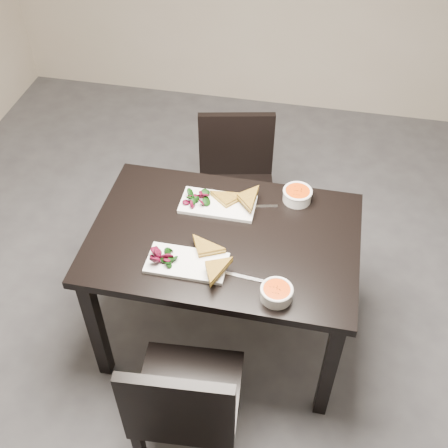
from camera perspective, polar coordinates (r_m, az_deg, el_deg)
name	(u,v)px	position (r m, az deg, el deg)	size (l,w,h in m)	color
ground	(285,376)	(2.93, 6.23, -15.26)	(5.00, 5.00, 0.00)	#47474C
room_shell	(336,31)	(1.64, 11.42, 18.83)	(5.02, 5.02, 2.81)	beige
table	(224,250)	(2.55, 0.00, -2.70)	(1.20, 0.80, 0.75)	black
chair_near	(184,404)	(2.30, -4.08, -17.99)	(0.45, 0.45, 0.85)	black
chair_far	(236,180)	(3.16, 1.27, 4.54)	(0.50, 0.50, 0.85)	black
plate_near	(187,263)	(2.36, -3.84, -4.03)	(0.34, 0.17, 0.02)	white
sandwich_near	(202,257)	(2.33, -2.23, -3.41)	(0.17, 0.13, 0.06)	#A97E23
salad_near	(163,255)	(2.35, -6.23, -3.14)	(0.11, 0.10, 0.05)	black
soup_bowl_near	(277,292)	(2.23, 5.42, -7.01)	(0.13, 0.13, 0.06)	white
cutlery_near	(246,277)	(2.31, 2.27, -5.50)	(0.18, 0.02, 0.00)	silver
plate_far	(218,204)	(2.60, -0.63, 2.02)	(0.35, 0.18, 0.02)	white
sandwich_far	(231,203)	(2.56, 0.72, 2.21)	(0.18, 0.13, 0.06)	#A97E23
salad_far	(197,196)	(2.60, -2.79, 2.85)	(0.11, 0.10, 0.05)	black
soup_bowl_far	(297,194)	(2.64, 7.54, 3.03)	(0.14, 0.14, 0.06)	white
cutlery_far	(259,206)	(2.61, 3.58, 1.83)	(0.18, 0.02, 0.00)	silver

